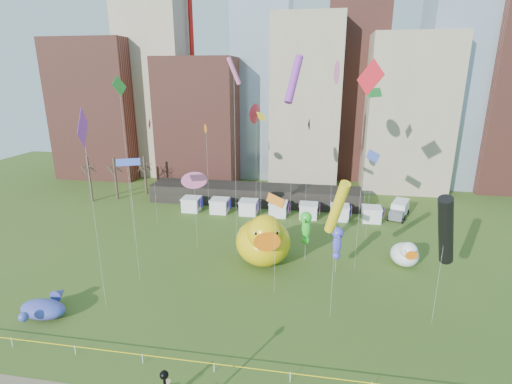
% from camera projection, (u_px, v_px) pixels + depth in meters
% --- Properties ---
extents(ground, '(160.00, 160.00, 0.00)m').
position_uv_depth(ground, '(214.00, 372.00, 30.37)').
color(ground, '#36561B').
rests_on(ground, ground).
extents(skyline, '(101.00, 23.00, 68.00)m').
position_uv_depth(skyline, '(299.00, 80.00, 81.37)').
color(skyline, brown).
rests_on(skyline, ground).
extents(pavilion, '(38.00, 6.00, 3.20)m').
position_uv_depth(pavilion, '(255.00, 195.00, 70.16)').
color(pavilion, black).
rests_on(pavilion, ground).
extents(vendor_tents, '(33.24, 2.80, 2.40)m').
position_uv_depth(vendor_tents, '(278.00, 209.00, 63.85)').
color(vendor_tents, white).
rests_on(vendor_tents, ground).
extents(bare_trees, '(8.44, 6.44, 8.50)m').
position_uv_depth(bare_trees, '(116.00, 178.00, 72.25)').
color(bare_trees, '#382B21').
rests_on(bare_trees, ground).
extents(caution_tape, '(50.00, 0.06, 0.90)m').
position_uv_depth(caution_tape, '(214.00, 365.00, 30.17)').
color(caution_tape, white).
rests_on(caution_tape, ground).
extents(big_duck, '(8.45, 10.01, 7.14)m').
position_uv_depth(big_duck, '(264.00, 240.00, 46.80)').
color(big_duck, '#DFB90B').
rests_on(big_duck, ground).
extents(small_duck, '(3.67, 4.70, 3.50)m').
position_uv_depth(small_duck, '(405.00, 254.00, 46.89)').
color(small_duck, white).
rests_on(small_duck, ground).
extents(seahorse_green, '(1.78, 2.04, 6.46)m').
position_uv_depth(seahorse_green, '(306.00, 225.00, 47.57)').
color(seahorse_green, silver).
rests_on(seahorse_green, ground).
extents(seahorse_purple, '(1.35, 1.71, 5.79)m').
position_uv_depth(seahorse_purple, '(337.00, 241.00, 44.52)').
color(seahorse_purple, silver).
rests_on(seahorse_purple, ground).
extents(whale_inflatable, '(4.68, 5.97, 2.04)m').
position_uv_depth(whale_inflatable, '(44.00, 308.00, 37.15)').
color(whale_inflatable, '#543DA8').
rests_on(whale_inflatable, ground).
extents(box_truck, '(4.10, 6.33, 2.53)m').
position_uv_depth(box_truck, '(399.00, 209.00, 63.45)').
color(box_truck, white).
rests_on(box_truck, ground).
extents(kite_0, '(0.39, 1.52, 16.41)m').
position_uv_depth(kite_0, '(150.00, 129.00, 56.52)').
color(kite_0, silver).
rests_on(kite_0, ground).
extents(kite_1, '(2.17, 1.13, 10.66)m').
position_uv_depth(kite_1, '(194.00, 180.00, 49.46)').
color(kite_1, silver).
rests_on(kite_1, ground).
extents(kite_2, '(3.30, 4.25, 13.02)m').
position_uv_depth(kite_2, '(446.00, 231.00, 33.62)').
color(kite_2, silver).
rests_on(kite_2, ground).
extents(kite_3, '(0.68, 2.49, 22.47)m').
position_uv_depth(kite_3, '(120.00, 90.00, 48.63)').
color(kite_3, silver).
rests_on(kite_3, ground).
extents(kite_4, '(1.46, 2.54, 18.48)m').
position_uv_depth(kite_4, '(261.00, 118.00, 42.75)').
color(kite_4, silver).
rests_on(kite_4, ground).
extents(kite_5, '(2.37, 1.32, 14.16)m').
position_uv_depth(kite_5, '(128.00, 163.00, 40.10)').
color(kite_5, silver).
rests_on(kite_5, ground).
extents(kite_6, '(2.15, 2.42, 10.87)m').
position_uv_depth(kite_6, '(276.00, 201.00, 38.61)').
color(kite_6, silver).
rests_on(kite_6, ground).
extents(kite_7, '(1.12, 3.36, 19.84)m').
position_uv_depth(kite_7, '(83.00, 130.00, 33.50)').
color(kite_7, silver).
rests_on(kite_7, ground).
extents(kite_8, '(2.49, 2.92, 24.16)m').
position_uv_depth(kite_8, '(370.00, 80.00, 40.29)').
color(kite_8, silver).
rests_on(kite_8, ground).
extents(kite_9, '(0.74, 2.87, 24.20)m').
position_uv_depth(kite_9, '(338.00, 73.00, 48.14)').
color(kite_9, silver).
rests_on(kite_9, ground).
extents(kite_10, '(0.34, 1.44, 16.93)m').
position_uv_depth(kite_10, '(308.00, 125.00, 50.76)').
color(kite_10, silver).
rests_on(kite_10, ground).
extents(kite_11, '(2.75, 3.65, 20.78)m').
position_uv_depth(kite_11, '(374.00, 93.00, 52.97)').
color(kite_11, silver).
rests_on(kite_11, ground).
extents(kite_12, '(2.30, 3.33, 13.99)m').
position_uv_depth(kite_12, '(337.00, 208.00, 34.04)').
color(kite_12, silver).
rests_on(kite_12, ground).
extents(kite_13, '(1.37, 3.91, 12.59)m').
position_uv_depth(kite_13, '(373.00, 156.00, 51.94)').
color(kite_13, silver).
rests_on(kite_13, ground).
extents(kite_14, '(0.79, 1.27, 15.19)m').
position_uv_depth(kite_14, '(206.00, 129.00, 59.85)').
color(kite_14, silver).
rests_on(kite_14, ground).
extents(kite_15, '(2.66, 3.95, 25.19)m').
position_uv_depth(kite_15, '(294.00, 79.00, 52.58)').
color(kite_15, silver).
rests_on(kite_15, ground).
extents(kite_16, '(0.88, 2.64, 18.75)m').
position_uv_depth(kite_16, '(256.00, 114.00, 52.30)').
color(kite_16, silver).
rests_on(kite_16, ground).
extents(kite_17, '(1.67, 1.60, 24.46)m').
position_uv_depth(kite_17, '(234.00, 72.00, 43.84)').
color(kite_17, silver).
rests_on(kite_17, ground).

